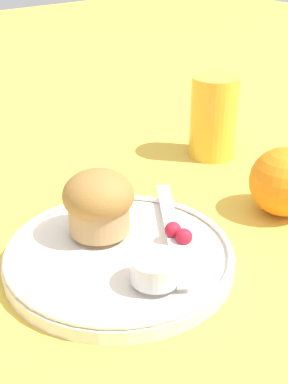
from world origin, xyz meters
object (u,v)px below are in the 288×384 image
Objects in this scene: butter_knife at (171,229)px; juice_glass at (214,117)px; orange_fruit at (284,182)px; muffin at (99,202)px.

juice_glass reaches higher than butter_knife.
orange_fruit is 0.18m from juice_glass.
muffin is 0.28m from juice_glass.
orange_fruit is at bearing 69.78° from muffin.
juice_glass reaches higher than orange_fruit.
orange_fruit is 0.69× the size of juice_glass.
orange_fruit reaches higher than butter_knife.
muffin is 0.63× the size of juice_glass.
orange_fruit is (0.03, 0.15, 0.02)m from butter_knife.
muffin is at bearing -70.40° from juice_glass.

